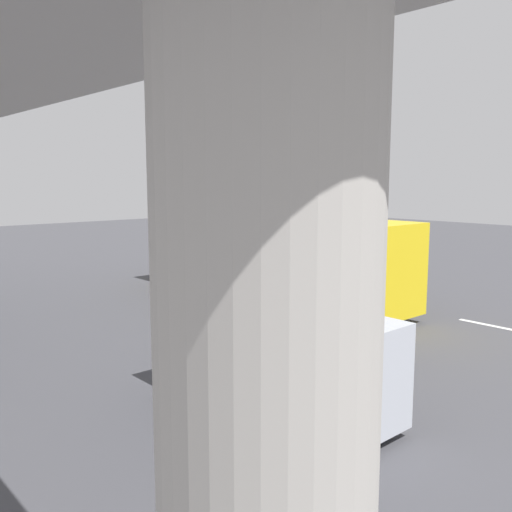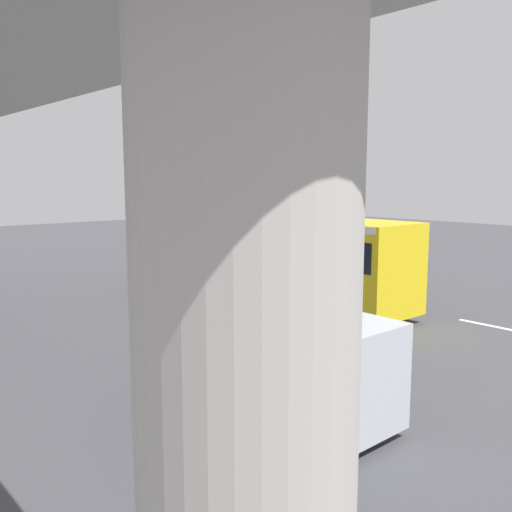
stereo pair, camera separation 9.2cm
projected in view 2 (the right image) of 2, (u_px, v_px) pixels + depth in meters
The scene contains 12 objects.
ground at pixel (259, 296), 21.40m from camera, with size 80.00×80.00×0.00m, color #424247.
city_bus at pixel (271, 249), 20.55m from camera, with size 11.54×2.85×3.15m.
parked_van at pixel (274, 352), 10.64m from camera, with size 4.80×2.17×2.05m.
bicycle_green at pixel (273, 344), 13.87m from camera, with size 1.77×0.44×0.96m.
bicycle_orange at pixel (332, 332), 14.99m from camera, with size 1.77×0.44×0.96m.
pedestrian at pixel (190, 254), 26.59m from camera, with size 0.38×0.38×1.79m.
traffic_sign at pixel (212, 228), 29.49m from camera, with size 0.08×0.60×2.80m.
lane_dash_leftmost at pixel (490, 326), 17.02m from camera, with size 2.00×0.20×0.01m, color silver.
lane_dash_left at pixel (382, 304), 20.00m from camera, with size 2.00×0.20×0.01m, color silver.
lane_dash_centre at pixel (303, 288), 22.98m from camera, with size 2.00×0.20×0.01m, color silver.
lane_dash_right at pixel (241, 275), 25.96m from camera, with size 2.00×0.20×0.01m, color silver.
lane_dash_rightmost at pixel (192, 265), 28.94m from camera, with size 2.00×0.20×0.01m, color silver.
Camera 2 is at (-15.72, 13.90, 4.47)m, focal length 38.88 mm.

